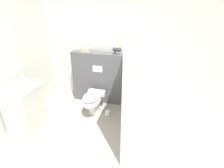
# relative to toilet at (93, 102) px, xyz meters

# --- Properties ---
(ground_plane) EXTENTS (12.00, 12.00, 0.00)m
(ground_plane) POSITION_rel_toilet_xyz_m (0.28, -1.26, -0.30)
(ground_plane) COLOR #9E9384
(wall_back) EXTENTS (8.00, 0.06, 2.50)m
(wall_back) POSITION_rel_toilet_xyz_m (0.28, 0.82, 0.95)
(wall_back) COLOR silver
(wall_back) RESTS_ON ground_plane
(partition_panel) EXTENTS (1.26, 0.24, 1.20)m
(partition_panel) POSITION_rel_toilet_xyz_m (-0.04, 0.59, 0.30)
(partition_panel) COLOR #4C4C51
(partition_panel) RESTS_ON ground_plane
(shower_glass) EXTENTS (0.04, 1.96, 2.20)m
(shower_glass) POSITION_rel_toilet_xyz_m (0.85, -0.19, 0.80)
(shower_glass) COLOR silver
(shower_glass) RESTS_ON ground_plane
(toilet) EXTENTS (0.37, 0.62, 0.47)m
(toilet) POSITION_rel_toilet_xyz_m (0.00, 0.00, 0.00)
(toilet) COLOR white
(toilet) RESTS_ON ground_plane
(sink_vanity) EXTENTS (0.53, 0.51, 1.07)m
(sink_vanity) POSITION_rel_toilet_xyz_m (-1.05, -0.77, 0.17)
(sink_vanity) COLOR beige
(sink_vanity) RESTS_ON ground_plane
(hair_drier) EXTENTS (0.19, 0.08, 0.14)m
(hair_drier) POSITION_rel_toilet_xyz_m (0.38, 0.57, 1.00)
(hair_drier) COLOR #2D2D33
(hair_drier) RESTS_ON partition_panel
(folded_towel) EXTENTS (0.21, 0.13, 0.09)m
(folded_towel) POSITION_rel_toilet_xyz_m (-0.34, 0.58, 0.94)
(folded_towel) COLOR tan
(folded_towel) RESTS_ON partition_panel
(spare_toilet_roll) EXTENTS (0.11, 0.11, 0.10)m
(spare_toilet_roll) POSITION_rel_toilet_xyz_m (0.30, 0.03, -0.25)
(spare_toilet_roll) COLOR white
(spare_toilet_roll) RESTS_ON ground_plane
(waste_bin) EXTENTS (0.21, 0.21, 0.26)m
(waste_bin) POSITION_rel_toilet_xyz_m (-0.59, -1.18, -0.17)
(waste_bin) COLOR silver
(waste_bin) RESTS_ON ground_plane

